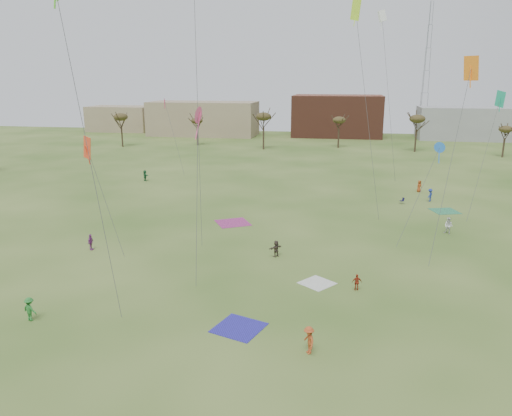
% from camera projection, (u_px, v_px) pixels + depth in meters
% --- Properties ---
extents(ground, '(260.00, 260.00, 0.00)m').
position_uv_depth(ground, '(226.00, 325.00, 34.86)').
color(ground, '#31551A').
rests_on(ground, ground).
extents(flyer_near_center, '(1.29, 0.96, 1.78)m').
position_uv_depth(flyer_near_center, '(30.00, 309.00, 35.37)').
color(flyer_near_center, '#28782E').
rests_on(flyer_near_center, ground).
extents(spectator_fore_a, '(0.86, 0.46, 1.40)m').
position_uv_depth(spectator_fore_a, '(357.00, 282.00, 40.47)').
color(spectator_fore_a, '#A6331C').
rests_on(spectator_fore_a, ground).
extents(spectator_fore_c, '(1.39, 1.45, 1.64)m').
position_uv_depth(spectator_fore_c, '(276.00, 249.00, 48.08)').
color(spectator_fore_c, '#504039').
rests_on(spectator_fore_c, ground).
extents(flyer_mid_b, '(1.14, 1.38, 1.85)m').
position_uv_depth(flyer_mid_b, '(309.00, 340.00, 31.12)').
color(flyer_mid_b, '#B44B21').
rests_on(flyer_mid_b, ground).
extents(spectator_mid_d, '(0.43, 0.98, 1.67)m').
position_uv_depth(spectator_mid_d, '(91.00, 242.00, 49.95)').
color(spectator_mid_d, '#923C90').
rests_on(spectator_mid_d, ground).
extents(spectator_mid_e, '(1.16, 1.10, 1.88)m').
position_uv_depth(spectator_mid_e, '(448.00, 226.00, 55.07)').
color(spectator_mid_e, silver).
rests_on(spectator_mid_e, ground).
extents(flyer_far_a, '(1.59, 1.56, 1.82)m').
position_uv_depth(flyer_far_a, '(145.00, 175.00, 83.53)').
color(flyer_far_a, '#22663B').
rests_on(flyer_far_a, ground).
extents(flyer_far_b, '(1.04, 0.99, 1.79)m').
position_uv_depth(flyer_far_b, '(419.00, 186.00, 75.40)').
color(flyer_far_b, '#A0431B').
rests_on(flyer_far_b, ground).
extents(flyer_far_c, '(1.16, 1.37, 1.84)m').
position_uv_depth(flyer_far_c, '(430.00, 195.00, 69.59)').
color(flyer_far_c, navy).
rests_on(flyer_far_c, ground).
extents(blanket_blue, '(3.99, 3.99, 0.03)m').
position_uv_depth(blanket_blue, '(239.00, 328.00, 34.53)').
color(blanket_blue, '#2B26A5').
rests_on(blanket_blue, ground).
extents(blanket_cream, '(3.50, 3.50, 0.03)m').
position_uv_depth(blanket_cream, '(317.00, 283.00, 42.00)').
color(blanket_cream, silver).
rests_on(blanket_cream, ground).
extents(blanket_plum, '(5.09, 5.09, 0.03)m').
position_uv_depth(blanket_plum, '(233.00, 223.00, 59.46)').
color(blanket_plum, '#A03177').
rests_on(blanket_plum, ground).
extents(blanket_olive, '(4.05, 4.05, 0.03)m').
position_uv_depth(blanket_olive, '(445.00, 211.00, 64.66)').
color(blanket_olive, '#318658').
rests_on(blanket_olive, ground).
extents(camp_chair_right, '(0.70, 0.67, 0.87)m').
position_uv_depth(camp_chair_right, '(402.00, 202.00, 68.42)').
color(camp_chair_right, '#151334').
rests_on(camp_chair_right, ground).
extents(kites_aloft, '(62.37, 52.28, 27.74)m').
position_uv_depth(kites_aloft, '(313.00, 38.00, 55.30)').
color(kites_aloft, red).
rests_on(kites_aloft, ground).
extents(tree_line, '(117.44, 49.32, 8.91)m').
position_uv_depth(tree_line, '(298.00, 124.00, 108.75)').
color(tree_line, '#3A2B1E').
rests_on(tree_line, ground).
extents(building_tan, '(32.00, 14.00, 10.00)m').
position_uv_depth(building_tan, '(203.00, 119.00, 148.97)').
color(building_tan, '#937F60').
rests_on(building_tan, ground).
extents(building_brick, '(26.00, 16.00, 12.00)m').
position_uv_depth(building_brick, '(337.00, 116.00, 146.54)').
color(building_brick, brown).
rests_on(building_brick, ground).
extents(building_grey, '(24.00, 12.00, 9.00)m').
position_uv_depth(building_grey, '(462.00, 123.00, 138.95)').
color(building_grey, gray).
rests_on(building_grey, ground).
extents(building_tan_west, '(20.00, 12.00, 8.00)m').
position_uv_depth(building_tan_west, '(121.00, 119.00, 161.09)').
color(building_tan_west, '#937F60').
rests_on(building_tan_west, ground).
extents(radio_tower, '(1.51, 1.72, 41.00)m').
position_uv_depth(radio_tower, '(426.00, 70.00, 143.56)').
color(radio_tower, '#9EA3A8').
rests_on(radio_tower, ground).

